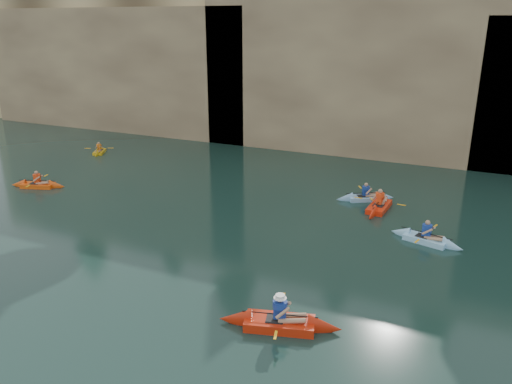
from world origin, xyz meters
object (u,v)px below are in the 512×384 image
at_px(main_kayaker, 280,322).
at_px(kayaker_ltblue_near, 426,239).
at_px(kayaker_orange, 38,185).
at_px(kayaker_red_far, 379,206).

distance_m(main_kayaker, kayaker_ltblue_near, 9.24).
xyz_separation_m(main_kayaker, kayaker_ltblue_near, (3.45, 8.57, -0.03)).
height_order(main_kayaker, kayaker_ltblue_near, main_kayaker).
distance_m(main_kayaker, kayaker_orange, 19.34).
bearing_deg(kayaker_orange, kayaker_red_far, -4.60).
bearing_deg(kayaker_red_far, main_kayaker, -179.79).
xyz_separation_m(kayaker_ltblue_near, kayaker_red_far, (-2.65, 3.20, 0.01)).
height_order(main_kayaker, kayaker_red_far, main_kayaker).
relative_size(kayaker_orange, kayaker_ltblue_near, 0.99).
height_order(kayaker_ltblue_near, kayaker_red_far, kayaker_red_far).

